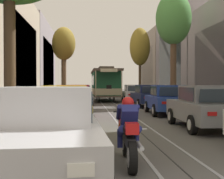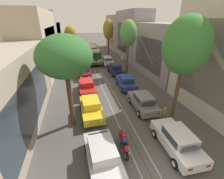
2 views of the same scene
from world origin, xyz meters
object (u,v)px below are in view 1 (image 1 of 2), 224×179
at_px(parked_car_grey_second_right, 205,107).
at_px(street_tree_kerb_left_second, 64,46).
at_px(parked_car_blue_mid_right, 167,100).
at_px(parked_car_navy_fourth_right, 147,96).
at_px(parked_car_red_fifth_left, 80,94).
at_px(parked_car_maroon_fourth_left, 79,96).
at_px(motorcycle_with_rider, 129,132).
at_px(parked_car_yellow_second_left, 65,107).
at_px(parked_car_silver_near_left, 45,132).
at_px(street_tree_kerb_right_second, 173,20).
at_px(street_tree_kerb_right_mid, 140,47).
at_px(cable_car_trolley, 105,84).
at_px(pedestrian_on_left_pavement, 166,92).
at_px(parked_car_red_mid_left, 73,100).
at_px(parked_car_white_fifth_right, 133,93).

relative_size(parked_car_grey_second_right, street_tree_kerb_left_second, 0.62).
xyz_separation_m(parked_car_blue_mid_right, parked_car_navy_fourth_right, (0.07, 5.68, 0.00)).
bearing_deg(parked_car_red_fifth_left, parked_car_maroon_fourth_left, -89.29).
relative_size(parked_car_maroon_fourth_left, motorcycle_with_rider, 2.23).
bearing_deg(parked_car_yellow_second_left, parked_car_silver_near_left, -89.46).
xyz_separation_m(parked_car_silver_near_left, street_tree_kerb_right_second, (6.81, 15.94, 5.34)).
relative_size(street_tree_kerb_right_second, motorcycle_with_rider, 4.09).
bearing_deg(motorcycle_with_rider, parked_car_silver_near_left, -151.32).
bearing_deg(street_tree_kerb_right_mid, street_tree_kerb_left_second, -146.01).
bearing_deg(parked_car_grey_second_right, parked_car_navy_fourth_right, 89.59).
xyz_separation_m(parked_car_silver_near_left, parked_car_maroon_fourth_left, (0.15, 16.36, 0.00)).
distance_m(street_tree_kerb_right_mid, cable_car_trolley, 7.59).
distance_m(parked_car_blue_mid_right, motorcycle_with_rider, 10.66).
distance_m(street_tree_kerb_right_mid, pedestrian_on_left_pavement, 8.99).
height_order(street_tree_kerb_right_second, cable_car_trolley, street_tree_kerb_right_second).
bearing_deg(parked_car_red_mid_left, parked_car_blue_mid_right, 4.66).
distance_m(street_tree_kerb_left_second, pedestrian_on_left_pavement, 10.62).
bearing_deg(parked_car_yellow_second_left, cable_car_trolley, 82.59).
xyz_separation_m(parked_car_red_fifth_left, parked_car_white_fifth_right, (4.86, 0.52, 0.00)).
relative_size(parked_car_navy_fourth_right, street_tree_kerb_right_mid, 0.54).
relative_size(parked_car_yellow_second_left, street_tree_kerb_right_mid, 0.54).
height_order(parked_car_maroon_fourth_left, parked_car_navy_fourth_right, same).
distance_m(parked_car_grey_second_right, parked_car_white_fifth_right, 16.67).
bearing_deg(parked_car_maroon_fourth_left, parked_car_silver_near_left, -90.53).
bearing_deg(parked_car_blue_mid_right, street_tree_kerb_left_second, 115.86).
bearing_deg(pedestrian_on_left_pavement, parked_car_maroon_fourth_left, -141.48).
bearing_deg(parked_car_blue_mid_right, cable_car_trolley, 99.78).
height_order(parked_car_red_mid_left, motorcycle_with_rider, parked_car_red_mid_left).
distance_m(parked_car_blue_mid_right, cable_car_trolley, 14.77).
bearing_deg(street_tree_kerb_right_second, parked_car_red_mid_left, -141.57).
relative_size(parked_car_silver_near_left, street_tree_kerb_left_second, 0.62).
xyz_separation_m(parked_car_red_fifth_left, parked_car_navy_fourth_right, (5.01, -5.11, 0.00)).
height_order(parked_car_red_mid_left, parked_car_white_fifth_right, same).
xyz_separation_m(parked_car_red_mid_left, cable_car_trolley, (2.54, 14.94, 0.86)).
bearing_deg(parked_car_maroon_fourth_left, parked_car_white_fifth_right, 50.82).
relative_size(street_tree_kerb_left_second, pedestrian_on_left_pavement, 4.46).
relative_size(parked_car_silver_near_left, pedestrian_on_left_pavement, 2.77).
height_order(parked_car_yellow_second_left, street_tree_kerb_right_mid, street_tree_kerb_right_mid).
relative_size(parked_car_grey_second_right, parked_car_white_fifth_right, 1.00).
relative_size(parked_car_red_fifth_left, street_tree_kerb_right_mid, 0.54).
distance_m(parked_car_white_fifth_right, street_tree_kerb_right_second, 8.47).
height_order(parked_car_grey_second_right, street_tree_kerb_left_second, street_tree_kerb_left_second).
distance_m(parked_car_blue_mid_right, street_tree_kerb_right_second, 7.54).
xyz_separation_m(parked_car_red_fifth_left, parked_car_blue_mid_right, (4.94, -10.79, 0.00)).
relative_size(parked_car_yellow_second_left, street_tree_kerb_left_second, 0.62).
bearing_deg(parked_car_red_fifth_left, pedestrian_on_left_pavement, 6.52).
height_order(parked_car_navy_fourth_right, street_tree_kerb_right_second, street_tree_kerb_right_second).
height_order(parked_car_red_fifth_left, street_tree_kerb_right_mid, street_tree_kerb_right_mid).
xyz_separation_m(parked_car_maroon_fourth_left, parked_car_grey_second_right, (4.87, -10.79, 0.00)).
xyz_separation_m(parked_car_silver_near_left, cable_car_trolley, (2.52, 25.46, 0.86)).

